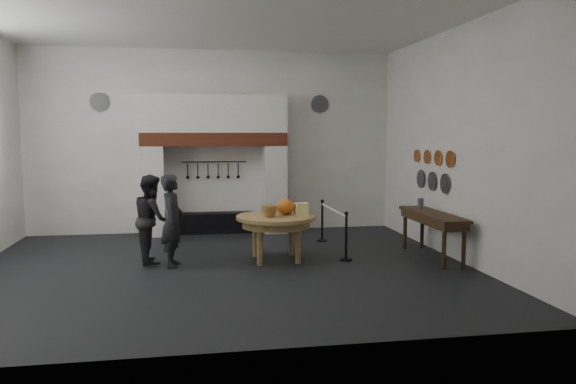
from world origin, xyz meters
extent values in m
cube|color=black|center=(0.00, 0.00, 0.00)|extent=(9.00, 8.00, 0.02)
cube|color=silver|center=(0.00, 0.00, 4.50)|extent=(9.00, 8.00, 0.02)
cube|color=white|center=(0.00, 4.00, 2.25)|extent=(9.00, 0.02, 4.50)
cube|color=white|center=(0.00, -4.00, 2.25)|extent=(9.00, 0.02, 4.50)
cube|color=white|center=(4.50, 0.00, 2.25)|extent=(0.02, 8.00, 4.50)
cube|color=silver|center=(-1.48, 3.65, 1.07)|extent=(0.55, 0.70, 2.15)
cube|color=silver|center=(1.48, 3.65, 1.07)|extent=(0.55, 0.70, 2.15)
cube|color=#9E442B|center=(0.00, 3.65, 2.31)|extent=(3.50, 0.72, 0.32)
cube|color=silver|center=(0.00, 3.65, 2.92)|extent=(3.50, 0.70, 0.90)
cube|color=black|center=(0.00, 3.72, 0.25)|extent=(1.90, 0.45, 0.50)
cylinder|color=black|center=(0.00, 3.92, 1.75)|extent=(1.60, 0.02, 0.02)
cylinder|color=#AA8950|center=(1.03, 0.48, 0.84)|extent=(1.94, 1.94, 0.07)
ellipsoid|color=orange|center=(1.23, 0.58, 1.03)|extent=(0.36, 0.36, 0.31)
cube|color=#E7E08A|center=(1.53, 0.43, 0.99)|extent=(0.22, 0.22, 0.24)
cube|color=#ECCE8D|center=(1.51, 0.73, 0.97)|extent=(0.18, 0.18, 0.20)
cone|color=olive|center=(0.88, 0.33, 0.98)|extent=(0.40, 0.40, 0.22)
ellipsoid|color=#A4793A|center=(0.93, 0.83, 0.94)|extent=(0.31, 0.18, 0.13)
imported|color=black|center=(-0.92, 0.30, 0.86)|extent=(0.46, 0.66, 1.72)
imported|color=black|center=(-1.32, 0.70, 0.84)|extent=(0.77, 0.92, 1.68)
cube|color=#392615|center=(4.10, 0.14, 0.87)|extent=(0.55, 2.20, 0.06)
cylinder|color=#535459|center=(4.10, 0.74, 1.01)|extent=(0.12, 0.12, 0.22)
cylinder|color=#C6662D|center=(4.46, 0.20, 1.95)|extent=(0.03, 0.34, 0.34)
cylinder|color=#C6662D|center=(4.46, 0.75, 1.95)|extent=(0.03, 0.32, 0.32)
cylinder|color=#C6662D|center=(4.46, 1.30, 1.95)|extent=(0.03, 0.30, 0.30)
cylinder|color=#C6662D|center=(4.46, 1.85, 1.95)|extent=(0.03, 0.28, 0.28)
cylinder|color=#4C4C51|center=(4.46, 0.40, 1.45)|extent=(0.03, 0.40, 0.40)
cylinder|color=#4C4C51|center=(4.46, 1.00, 1.45)|extent=(0.03, 0.40, 0.40)
cylinder|color=#4C4C51|center=(4.46, 1.60, 1.45)|extent=(0.03, 0.40, 0.40)
cylinder|color=#4C4C51|center=(-2.70, 3.96, 3.20)|extent=(0.44, 0.03, 0.44)
cylinder|color=#4C4C51|center=(2.70, 3.96, 3.20)|extent=(0.44, 0.03, 0.44)
cylinder|color=black|center=(2.37, 0.22, 0.45)|extent=(0.05, 0.05, 0.90)
cylinder|color=black|center=(2.37, 2.22, 0.45)|extent=(0.05, 0.05, 0.90)
cylinder|color=white|center=(2.37, 1.22, 0.85)|extent=(0.04, 2.00, 0.04)
camera|label=1|loc=(-0.58, -10.13, 2.46)|focal=35.00mm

